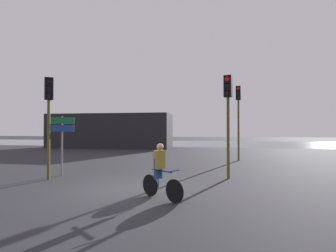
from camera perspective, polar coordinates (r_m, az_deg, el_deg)
name	(u,v)px	position (r m, az deg, el deg)	size (l,w,h in m)	color
ground_plane	(129,189)	(9.23, -8.48, -13.43)	(120.00, 120.00, 0.00)	#28282D
water_strip	(192,143)	(37.39, 5.29, -3.79)	(80.00, 16.00, 0.01)	slate
distant_building	(110,131)	(29.38, -12.48, -1.05)	(13.28, 4.00, 3.68)	black
traffic_light_near_right	(228,107)	(11.10, 12.94, 4.15)	(0.38, 0.40, 4.26)	#4C4719
traffic_light_near_left	(49,108)	(11.62, -24.52, 3.53)	(0.41, 0.42, 4.12)	#4C4719
traffic_light_far_right	(238,109)	(17.58, 15.08, 3.58)	(0.36, 0.38, 4.83)	#4C4719
direction_sign_post	(62,135)	(12.39, -22.13, -1.75)	(1.09, 0.24, 2.60)	slate
cyclist	(160,171)	(7.73, -1.71, -9.74)	(1.39, 1.06, 1.62)	black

